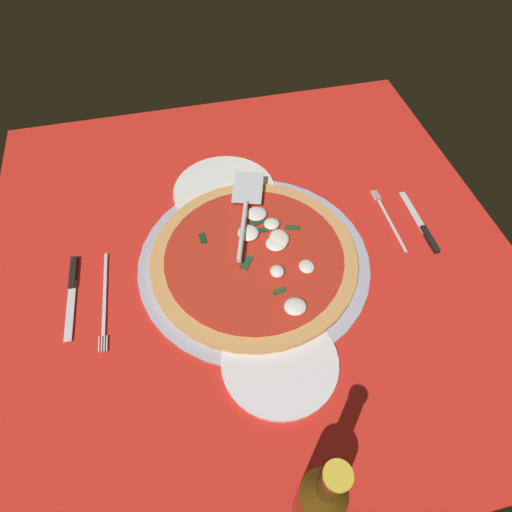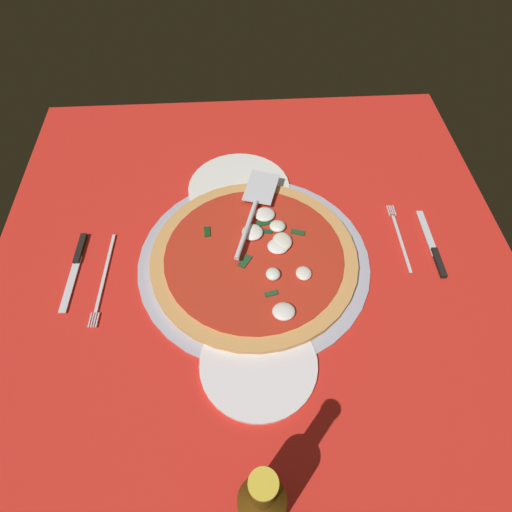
{
  "view_description": "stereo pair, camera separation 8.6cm",
  "coord_description": "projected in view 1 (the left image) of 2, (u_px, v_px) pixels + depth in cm",
  "views": [
    {
      "loc": [
        52.86,
        -11.26,
        70.56
      ],
      "look_at": [
        2.52,
        0.41,
        1.9
      ],
      "focal_mm": 30.58,
      "sensor_mm": 36.0,
      "label": 1
    },
    {
      "loc": [
        54.1,
        -2.77,
        70.56
      ],
      "look_at": [
        2.52,
        0.41,
        1.9
      ],
      "focal_mm": 30.58,
      "sensor_mm": 36.0,
      "label": 2
    }
  ],
  "objects": [
    {
      "name": "pizza_pan",
      "position": [
        256.0,
        260.0,
        0.87
      ],
      "size": [
        45.95,
        45.95,
        0.8
      ],
      "primitive_type": "cylinder",
      "color": "#AEAFC1",
      "rests_on": "ground_plane"
    },
    {
      "name": "beer_bottle",
      "position": [
        320.0,
        499.0,
        0.54
      ],
      "size": [
        5.88,
        5.88,
        24.05
      ],
      "color": "#57340C",
      "rests_on": "ground_plane"
    },
    {
      "name": "pizza_server",
      "position": [
        246.0,
        206.0,
        0.91
      ],
      "size": [
        24.92,
        10.96,
        1.0
      ],
      "rotation": [
        0.0,
        0.0,
        2.84
      ],
      "color": "silver",
      "rests_on": "pizza"
    },
    {
      "name": "dinner_plate_right",
      "position": [
        280.0,
        362.0,
        0.74
      ],
      "size": [
        20.06,
        20.06,
        1.0
      ],
      "primitive_type": "cylinder",
      "color": "white",
      "rests_on": "ground_plane"
    },
    {
      "name": "pizza",
      "position": [
        257.0,
        256.0,
        0.86
      ],
      "size": [
        40.94,
        40.94,
        2.84
      ],
      "color": "#DA9953",
      "rests_on": "pizza_pan"
    },
    {
      "name": "place_setting_near",
      "position": [
        88.0,
        295.0,
        0.82
      ],
      "size": [
        21.81,
        14.43,
        1.4
      ],
      "rotation": [
        0.0,
        0.0,
        -0.05
      ],
      "color": "white",
      "rests_on": "ground_plane"
    },
    {
      "name": "dinner_plate_left",
      "position": [
        224.0,
        191.0,
        0.99
      ],
      "size": [
        22.98,
        22.98,
        1.0
      ],
      "primitive_type": "cylinder",
      "color": "white",
      "rests_on": "ground_plane"
    },
    {
      "name": "ground_plane",
      "position": [
        251.0,
        254.0,
        0.89
      ],
      "size": [
        104.95,
        104.95,
        0.8
      ],
      "primitive_type": "cube",
      "color": "red"
    },
    {
      "name": "place_setting_far",
      "position": [
        406.0,
        225.0,
        0.93
      ],
      "size": [
        20.79,
        13.71,
        1.4
      ],
      "rotation": [
        0.0,
        0.0,
        3.13
      ],
      "color": "white",
      "rests_on": "ground_plane"
    },
    {
      "name": "checker_pattern",
      "position": [
        251.0,
        252.0,
        0.89
      ],
      "size": [
        104.95,
        104.95,
        0.1
      ],
      "color": "silver",
      "rests_on": "ground_plane"
    }
  ]
}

